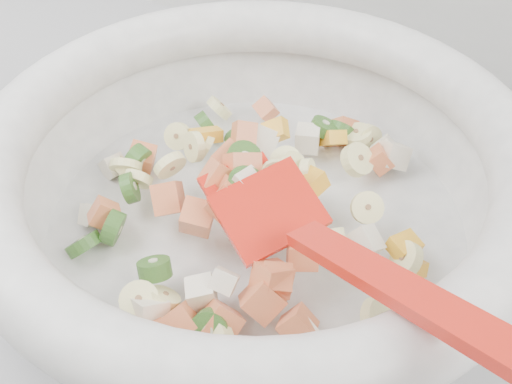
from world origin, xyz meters
The scene contains 1 object.
mixing_bowl centered at (0.19, 1.44, 0.96)m, with size 0.46×0.41×0.16m.
Camera 1 is at (0.36, 1.14, 1.27)m, focal length 45.00 mm.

